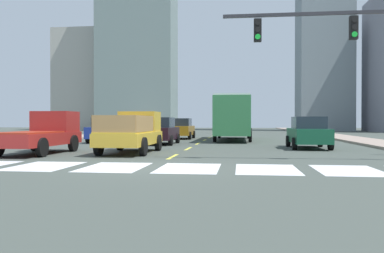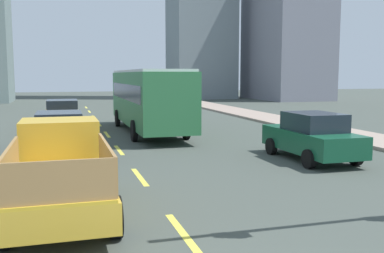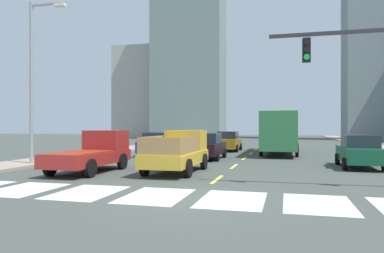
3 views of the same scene
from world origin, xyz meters
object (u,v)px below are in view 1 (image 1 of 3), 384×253
sedan_mid (181,129)px  sedan_near_right (108,130)px  pickup_stakebed (133,133)px  sedan_far (308,133)px  sedan_near_left (160,131)px  city_bus (233,115)px  pickup_dark (44,133)px

sedan_mid → sedan_near_right: bearing=-124.0°
pickup_stakebed → sedan_near_right: 9.45m
sedan_far → sedan_near_left: bearing=159.6°
sedan_near_left → city_bus: bearing=56.4°
city_bus → sedan_mid: bearing=154.8°
city_bus → sedan_far: 10.20m
city_bus → sedan_near_left: bearing=-127.1°
pickup_dark → sedan_mid: size_ratio=1.18×
pickup_dark → sedan_far: pickup_dark is taller
pickup_stakebed → sedan_near_right: bearing=117.9°
city_bus → sedan_mid: size_ratio=2.45×
city_bus → sedan_near_left: size_ratio=2.45×
pickup_dark → city_bus: bearing=58.9°
pickup_stakebed → city_bus: bearing=73.0°
sedan_near_left → sedan_far: bearing=-16.3°
pickup_stakebed → sedan_far: 9.50m
sedan_near_right → pickup_stakebed: bearing=-66.9°
pickup_stakebed → sedan_near_left: pickup_stakebed is taller
pickup_stakebed → sedan_mid: size_ratio=1.18×
sedan_near_right → pickup_dark: bearing=-92.0°
pickup_dark → sedan_near_left: size_ratio=1.18×
sedan_near_left → pickup_dark: bearing=-115.2°
sedan_far → pickup_stakebed: bearing=-158.4°
pickup_stakebed → sedan_far: size_ratio=1.18×
pickup_dark → sedan_far: 13.57m
pickup_stakebed → city_bus: size_ratio=0.48×
pickup_dark → sedan_near_right: (-0.11, 9.46, -0.06)m
sedan_far → sedan_near_right: bearing=157.9°
sedan_mid → sedan_far: (8.63, -11.16, 0.00)m
sedan_mid → sedan_far: size_ratio=1.00×
pickup_dark → sedan_near_right: pickup_dark is taller
sedan_mid → sedan_far: same height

